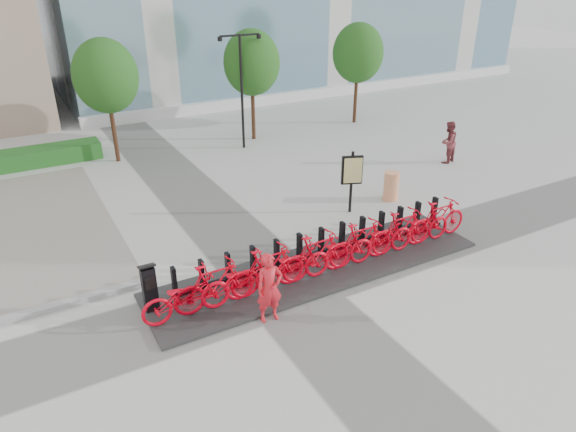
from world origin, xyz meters
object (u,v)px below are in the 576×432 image
pedestrian (448,142)px  construction_barrel (391,186)px  bike_0 (186,296)px  kiosk (149,287)px  map_sign (352,173)px  worker_red (269,288)px

pedestrian → construction_barrel: size_ratio=1.72×
construction_barrel → pedestrian: bearing=22.5°
bike_0 → kiosk: size_ratio=1.68×
bike_0 → pedestrian: pedestrian is taller
bike_0 → kiosk: (-0.66, 0.69, 0.05)m
bike_0 → map_sign: bearing=-66.5°
bike_0 → pedestrian: size_ratio=1.20×
kiosk → worker_red: size_ratio=0.73×
kiosk → pedestrian: pedestrian is taller
worker_red → pedestrian: (11.59, 5.96, 0.02)m
map_sign → construction_barrel: bearing=25.5°
construction_barrel → bike_0: bearing=-160.4°
bike_0 → map_sign: 7.47m
kiosk → construction_barrel: (9.34, 2.39, -0.18)m
construction_barrel → worker_red: bearing=-149.9°
kiosk → map_sign: bearing=18.0°
pedestrian → construction_barrel: pedestrian is taller
worker_red → construction_barrel: (6.99, 4.05, -0.36)m
kiosk → bike_0: bearing=-45.2°
worker_red → pedestrian: 13.03m
bike_0 → construction_barrel: (8.68, 3.09, -0.12)m
kiosk → construction_barrel: bearing=15.5°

